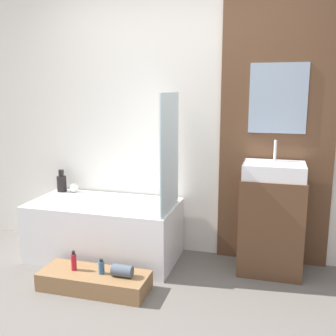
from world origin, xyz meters
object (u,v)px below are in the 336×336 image
object	(u,v)px
bathtub	(105,230)
sink	(274,171)
vase_tall_dark	(62,183)
bottle_soap_secondary	(101,267)
wooden_step_bench	(94,281)
bottle_soap_primary	(74,261)
vase_round_light	(74,188)

from	to	relation	value
bathtub	sink	size ratio (longest dim) A/B	2.69
vase_tall_dark	bottle_soap_secondary	bearing A→B (deg)	-45.73
wooden_step_bench	sink	distance (m)	1.69
vase_tall_dark	bottle_soap_secondary	size ratio (longest dim) A/B	1.87
bathtub	bottle_soap_primary	bearing A→B (deg)	-90.12
vase_tall_dark	bottle_soap_secondary	xyz separation A→B (m)	(0.81, -0.83, -0.43)
bathtub	vase_tall_dark	distance (m)	0.72
bottle_soap_primary	vase_round_light	bearing A→B (deg)	117.66
wooden_step_bench	vase_tall_dark	size ratio (longest dim) A/B	3.88
vase_round_light	bottle_soap_primary	bearing A→B (deg)	-62.34
wooden_step_bench	vase_round_light	distance (m)	1.15
bathtub	bottle_soap_primary	size ratio (longest dim) A/B	8.45
sink	bathtub	bearing A→B (deg)	-175.25
bathtub	wooden_step_bench	size ratio (longest dim) A/B	1.55
sink	vase_tall_dark	world-z (taller)	sink
bathtub	bottle_soap_secondary	world-z (taller)	bathtub
wooden_step_bench	vase_round_light	world-z (taller)	vase_round_light
vase_tall_dark	bottle_soap_primary	size ratio (longest dim) A/B	1.40
bottle_soap_primary	bottle_soap_secondary	bearing A→B (deg)	0.00
vase_round_light	bathtub	bearing A→B (deg)	-29.80
wooden_step_bench	sink	size ratio (longest dim) A/B	1.73
vase_round_light	bottle_soap_primary	world-z (taller)	vase_round_light
bottle_soap_primary	sink	bearing A→B (deg)	25.37
bottle_soap_secondary	sink	bearing A→B (deg)	29.43
bathtub	wooden_step_bench	distance (m)	0.64
sink	bottle_soap_secondary	size ratio (longest dim) A/B	4.20
sink	bottle_soap_primary	bearing A→B (deg)	-154.63
bathtub	bottle_soap_primary	distance (m)	0.58
sink	bottle_soap_secondary	distance (m)	1.59
bathtub	bottle_soap_secondary	xyz separation A→B (m)	(0.24, -0.58, -0.07)
vase_tall_dark	vase_round_light	distance (m)	0.14
bathtub	wooden_step_bench	xyz separation A→B (m)	(0.17, -0.58, -0.20)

